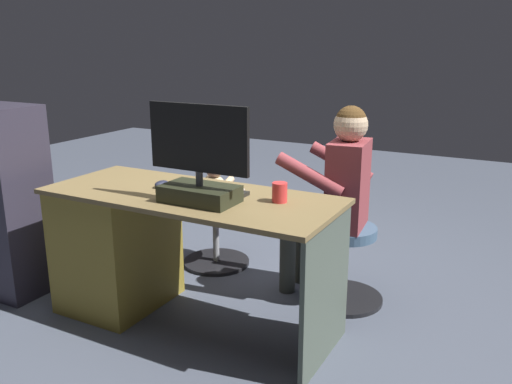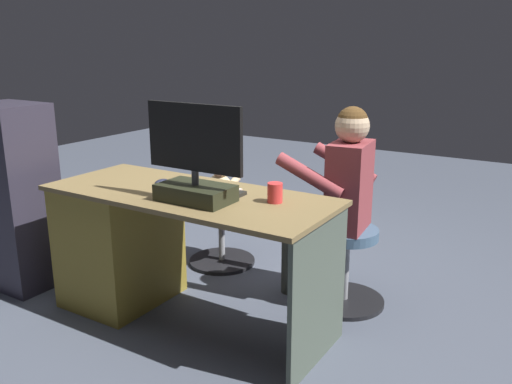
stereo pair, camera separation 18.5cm
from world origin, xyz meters
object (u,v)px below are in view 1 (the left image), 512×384
object	(u,v)px
monitor	(199,171)
visitor_chair	(344,260)
keyboard	(209,191)
computer_mouse	(162,184)
desk	(131,242)
teddy_bear	(216,181)
person	(335,187)
cup	(280,192)
tv_remote	(171,189)
office_chair_teddy	(216,228)

from	to	relation	value
monitor	visitor_chair	world-z (taller)	monitor
keyboard	computer_mouse	bearing A→B (deg)	4.35
desk	visitor_chair	distance (m)	1.26
computer_mouse	teddy_bear	world-z (taller)	computer_mouse
monitor	person	bearing A→B (deg)	-119.69
cup	teddy_bear	bearing A→B (deg)	-40.26
monitor	visitor_chair	size ratio (longest dim) A/B	1.16
keyboard	teddy_bear	world-z (taller)	same
computer_mouse	tv_remote	world-z (taller)	computer_mouse
monitor	keyboard	world-z (taller)	monitor
computer_mouse	visitor_chair	distance (m)	1.17
office_chair_teddy	teddy_bear	bearing A→B (deg)	-90.00
teddy_bear	person	size ratio (longest dim) A/B	0.25
teddy_bear	office_chair_teddy	bearing A→B (deg)	90.00
keyboard	cup	size ratio (longest dim) A/B	4.25
keyboard	teddy_bear	bearing A→B (deg)	-60.12
monitor	person	xyz separation A→B (m)	(-0.43, -0.76, -0.21)
tv_remote	visitor_chair	world-z (taller)	tv_remote
desk	tv_remote	size ratio (longest dim) A/B	10.61
computer_mouse	cup	xyz separation A→B (m)	(-0.69, -0.05, 0.03)
keyboard	person	distance (m)	0.78
desk	tv_remote	world-z (taller)	tv_remote
cup	person	distance (m)	0.59
tv_remote	person	distance (m)	0.96
visitor_chair	person	xyz separation A→B (m)	(0.08, -0.01, 0.44)
tv_remote	person	xyz separation A→B (m)	(-0.68, -0.67, -0.06)
cup	tv_remote	bearing A→B (deg)	8.66
cup	tv_remote	distance (m)	0.61
monitor	cup	distance (m)	0.41
desk	monitor	xyz separation A→B (m)	(-0.56, 0.10, 0.51)
cup	teddy_bear	world-z (taller)	cup
computer_mouse	keyboard	bearing A→B (deg)	-175.65
visitor_chair	person	distance (m)	0.45
tv_remote	teddy_bear	bearing A→B (deg)	-63.26
computer_mouse	visitor_chair	bearing A→B (deg)	-144.11
keyboard	cup	distance (m)	0.40
cup	desk	bearing A→B (deg)	5.35
keyboard	cup	world-z (taller)	cup
desk	visitor_chair	size ratio (longest dim) A/B	3.32
teddy_bear	person	distance (m)	0.91
computer_mouse	cup	distance (m)	0.69
desk	cup	size ratio (longest dim) A/B	16.10
monitor	visitor_chair	xyz separation A→B (m)	(-0.51, -0.75, -0.65)
monitor	visitor_chair	distance (m)	1.12
teddy_bear	tv_remote	bearing A→B (deg)	105.46
tv_remote	visitor_chair	size ratio (longest dim) A/B	0.31
cup	visitor_chair	distance (m)	0.80
desk	visitor_chair	bearing A→B (deg)	-148.57
desk	cup	distance (m)	0.99
person	keyboard	bearing A→B (deg)	51.21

